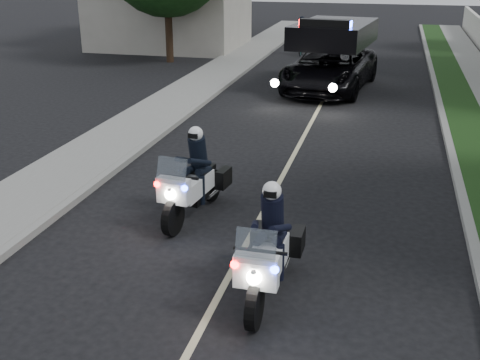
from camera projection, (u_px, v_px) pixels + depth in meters
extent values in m
plane|color=black|center=(189.00, 352.00, 8.11)|extent=(120.00, 120.00, 0.00)
cube|color=gray|center=(450.00, 150.00, 16.17)|extent=(0.20, 60.00, 0.15)
cube|color=#193814|center=(478.00, 151.00, 16.01)|extent=(1.20, 60.00, 0.16)
cube|color=gray|center=(168.00, 129.00, 18.07)|extent=(0.20, 60.00, 0.15)
cube|color=gray|center=(135.00, 126.00, 18.33)|extent=(2.00, 60.00, 0.16)
cube|color=#BFB78C|center=(301.00, 141.00, 17.15)|extent=(0.12, 50.00, 0.01)
imported|color=black|center=(329.00, 89.00, 23.58)|extent=(3.61, 6.52, 3.02)
imported|color=black|center=(301.00, 55.00, 31.51)|extent=(0.69, 1.59, 0.81)
imported|color=black|center=(301.00, 55.00, 31.51)|extent=(0.68, 0.49, 1.79)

